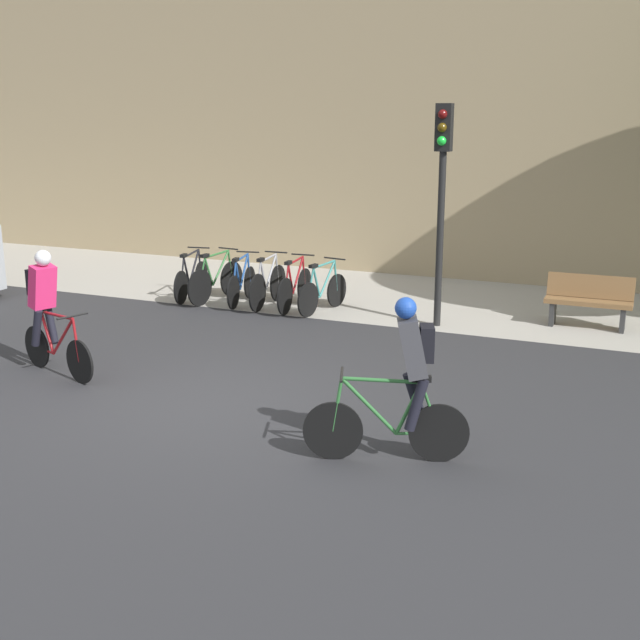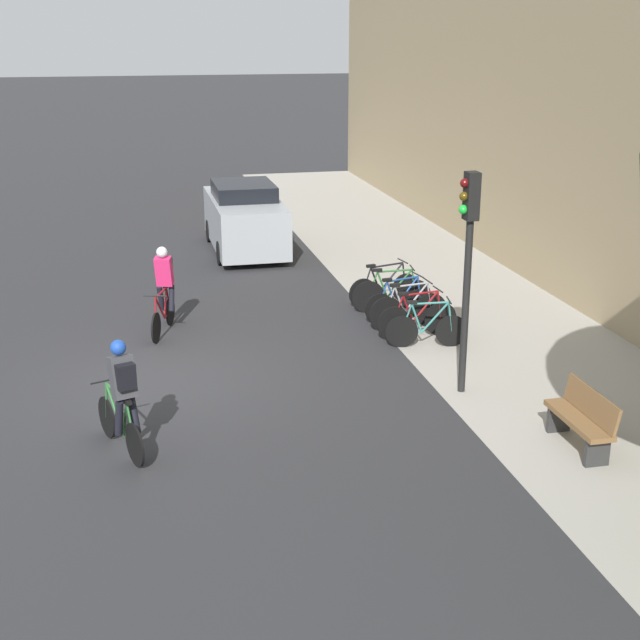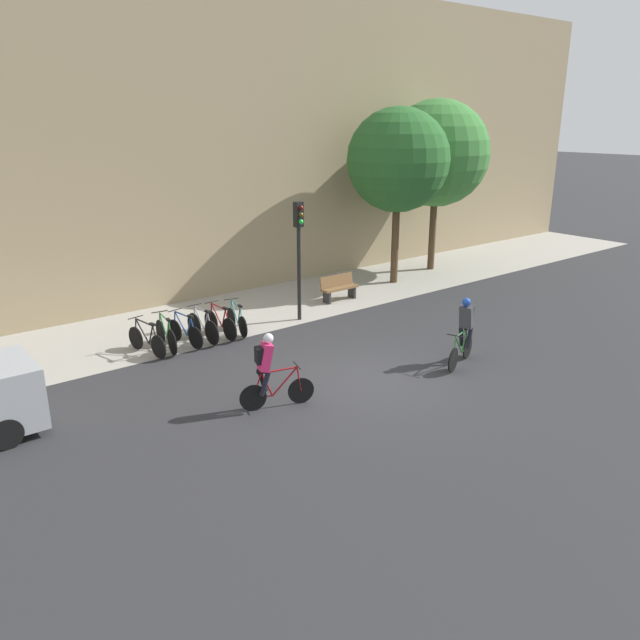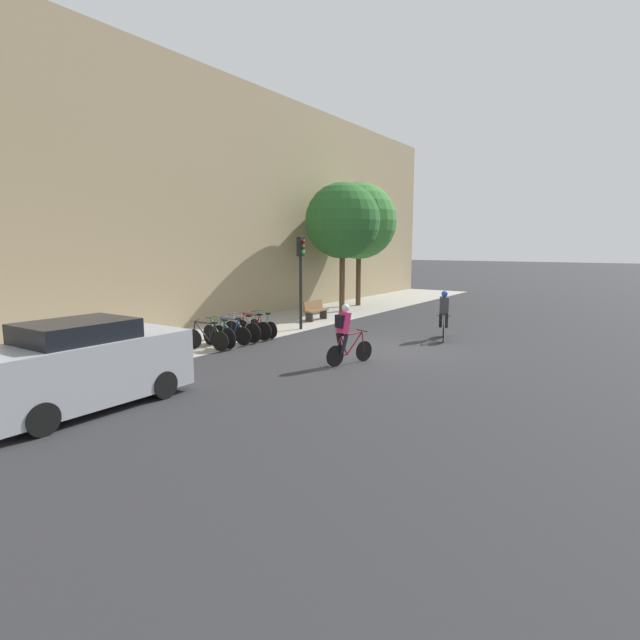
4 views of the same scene
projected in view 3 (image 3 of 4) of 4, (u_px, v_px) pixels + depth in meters
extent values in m
plane|color=#2B2B2D|center=(368.00, 380.00, 15.18)|extent=(200.00, 200.00, 0.00)
cube|color=#A39E93|center=(227.00, 315.00, 20.20)|extent=(44.00, 4.50, 0.01)
cube|color=#9E8966|center=(179.00, 141.00, 20.45)|extent=(44.00, 0.60, 10.69)
cylinder|color=black|center=(301.00, 391.00, 13.89)|extent=(0.58, 0.22, 0.60)
cylinder|color=black|center=(253.00, 398.00, 13.53)|extent=(0.58, 0.22, 0.60)
cylinder|color=maroon|center=(285.00, 381.00, 13.68)|extent=(0.58, 0.23, 0.62)
cylinder|color=maroon|center=(267.00, 385.00, 13.55)|extent=(0.28, 0.12, 0.58)
cylinder|color=maroon|center=(279.00, 370.00, 13.55)|extent=(0.79, 0.29, 0.07)
cylinder|color=maroon|center=(263.00, 397.00, 13.60)|extent=(0.43, 0.17, 0.05)
cylinder|color=maroon|center=(257.00, 386.00, 13.47)|extent=(0.23, 0.10, 0.56)
cylinder|color=maroon|center=(299.00, 379.00, 13.78)|extent=(0.13, 0.07, 0.59)
cylinder|color=black|center=(297.00, 365.00, 13.67)|extent=(0.17, 0.45, 0.03)
cube|color=black|center=(261.00, 372.00, 13.41)|extent=(0.21, 0.14, 0.06)
cube|color=#E52866|center=(265.00, 357.00, 13.34)|extent=(0.40, 0.40, 0.63)
sphere|color=silver|center=(268.00, 338.00, 13.24)|extent=(0.28, 0.28, 0.22)
cylinder|color=black|center=(265.00, 384.00, 13.40)|extent=(0.30, 0.19, 0.56)
cylinder|color=black|center=(262.00, 380.00, 13.60)|extent=(0.26, 0.18, 0.56)
cube|color=black|center=(259.00, 355.00, 13.28)|extent=(0.21, 0.29, 0.36)
cylinder|color=black|center=(453.00, 360.00, 15.60)|extent=(0.61, 0.25, 0.63)
cylinder|color=black|center=(467.00, 347.00, 16.49)|extent=(0.61, 0.25, 0.63)
cylinder|color=#2D6B33|center=(459.00, 345.00, 15.81)|extent=(0.58, 0.25, 0.62)
cylinder|color=#2D6B33|center=(464.00, 341.00, 16.15)|extent=(0.28, 0.13, 0.58)
cylinder|color=#2D6B33|center=(461.00, 333.00, 15.83)|extent=(0.78, 0.32, 0.07)
cylinder|color=#2D6B33|center=(465.00, 350.00, 16.32)|extent=(0.43, 0.18, 0.05)
cylinder|color=#2D6B33|center=(467.00, 338.00, 16.33)|extent=(0.23, 0.11, 0.56)
cylinder|color=#2D6B33|center=(454.00, 349.00, 15.54)|extent=(0.13, 0.08, 0.59)
cylinder|color=black|center=(456.00, 336.00, 15.48)|extent=(0.19, 0.44, 0.03)
cube|color=black|center=(467.00, 328.00, 16.15)|extent=(0.22, 0.14, 0.06)
cube|color=#3D3D42|center=(466.00, 317.00, 15.97)|extent=(0.41, 0.41, 0.63)
sphere|color=#1E47AD|center=(466.00, 302.00, 15.77)|extent=(0.28, 0.28, 0.22)
cylinder|color=black|center=(461.00, 337.00, 16.24)|extent=(0.30, 0.20, 0.56)
cylinder|color=black|center=(469.00, 338.00, 16.13)|extent=(0.26, 0.19, 0.56)
cube|color=black|center=(468.00, 313.00, 16.06)|extent=(0.22, 0.29, 0.36)
cylinder|color=black|center=(136.00, 338.00, 17.13)|extent=(0.15, 0.64, 0.65)
cylinder|color=black|center=(158.00, 347.00, 16.46)|extent=(0.15, 0.64, 0.65)
cylinder|color=black|center=(142.00, 331.00, 16.81)|extent=(0.14, 0.58, 0.62)
cylinder|color=black|center=(151.00, 335.00, 16.57)|extent=(0.09, 0.27, 0.58)
cylinder|color=black|center=(144.00, 322.00, 16.65)|extent=(0.18, 0.78, 0.07)
cylinder|color=black|center=(154.00, 345.00, 16.60)|extent=(0.11, 0.42, 0.05)
cylinder|color=black|center=(156.00, 336.00, 16.44)|extent=(0.07, 0.22, 0.56)
cylinder|color=black|center=(136.00, 328.00, 17.01)|extent=(0.06, 0.12, 0.59)
cylinder|color=black|center=(136.00, 317.00, 16.88)|extent=(0.46, 0.11, 0.03)
cube|color=black|center=(152.00, 324.00, 16.40)|extent=(0.11, 0.21, 0.06)
cylinder|color=black|center=(160.00, 332.00, 17.53)|extent=(0.12, 0.70, 0.70)
cylinder|color=black|center=(172.00, 343.00, 16.71)|extent=(0.12, 0.70, 0.70)
cylinder|color=#2D6B33|center=(164.00, 326.00, 17.16)|extent=(0.11, 0.56, 0.62)
cylinder|color=#2D6B33|center=(168.00, 330.00, 16.86)|extent=(0.07, 0.26, 0.58)
cylinder|color=#2D6B33|center=(164.00, 317.00, 16.98)|extent=(0.13, 0.75, 0.07)
cylinder|color=#2D6B33|center=(170.00, 341.00, 16.88)|extent=(0.08, 0.41, 0.05)
cylinder|color=#2D6B33|center=(170.00, 332.00, 16.70)|extent=(0.06, 0.21, 0.56)
cylinder|color=#2D6B33|center=(160.00, 323.00, 17.40)|extent=(0.05, 0.12, 0.58)
cylinder|color=black|center=(160.00, 312.00, 17.27)|extent=(0.46, 0.08, 0.03)
cube|color=black|center=(168.00, 320.00, 16.67)|extent=(0.10, 0.21, 0.06)
cylinder|color=black|center=(175.00, 330.00, 17.77)|extent=(0.14, 0.63, 0.63)
cylinder|color=black|center=(196.00, 338.00, 17.16)|extent=(0.14, 0.63, 0.63)
cylinder|color=#1E478C|center=(181.00, 323.00, 17.47)|extent=(0.13, 0.53, 0.62)
cylinder|color=#1E478C|center=(189.00, 327.00, 17.25)|extent=(0.08, 0.25, 0.58)
cylinder|color=#1E478C|center=(183.00, 315.00, 17.32)|extent=(0.16, 0.71, 0.07)
cylinder|color=#1E478C|center=(191.00, 337.00, 17.28)|extent=(0.10, 0.39, 0.05)
cylinder|color=#1E478C|center=(193.00, 328.00, 17.13)|extent=(0.07, 0.21, 0.56)
cylinder|color=#1E478C|center=(175.00, 321.00, 17.65)|extent=(0.06, 0.12, 0.58)
cylinder|color=black|center=(175.00, 310.00, 17.53)|extent=(0.46, 0.11, 0.03)
cube|color=black|center=(190.00, 316.00, 17.08)|extent=(0.11, 0.21, 0.06)
cylinder|color=black|center=(194.00, 325.00, 18.13)|extent=(0.07, 0.71, 0.71)
cylinder|color=black|center=(212.00, 333.00, 17.44)|extent=(0.07, 0.71, 0.71)
cylinder|color=#99999E|center=(199.00, 318.00, 17.81)|extent=(0.07, 0.53, 0.62)
cylinder|color=#99999E|center=(206.00, 322.00, 17.56)|extent=(0.05, 0.25, 0.58)
cylinder|color=#99999E|center=(201.00, 310.00, 17.64)|extent=(0.08, 0.71, 0.07)
cylinder|color=#99999E|center=(208.00, 332.00, 17.58)|extent=(0.05, 0.39, 0.05)
cylinder|color=#99999E|center=(210.00, 323.00, 17.42)|extent=(0.04, 0.20, 0.56)
cylinder|color=#99999E|center=(194.00, 316.00, 18.01)|extent=(0.04, 0.11, 0.58)
cylinder|color=black|center=(194.00, 305.00, 17.88)|extent=(0.46, 0.05, 0.03)
cube|color=black|center=(207.00, 311.00, 17.38)|extent=(0.09, 0.20, 0.06)
cylinder|color=black|center=(211.00, 321.00, 18.47)|extent=(0.07, 0.68, 0.68)
cylinder|color=black|center=(230.00, 329.00, 17.77)|extent=(0.07, 0.68, 0.68)
cylinder|color=maroon|center=(217.00, 315.00, 18.15)|extent=(0.07, 0.54, 0.62)
cylinder|color=maroon|center=(224.00, 318.00, 17.89)|extent=(0.05, 0.26, 0.58)
cylinder|color=maroon|center=(218.00, 306.00, 17.98)|extent=(0.08, 0.73, 0.07)
cylinder|color=maroon|center=(226.00, 328.00, 17.91)|extent=(0.06, 0.40, 0.05)
cylinder|color=maroon|center=(228.00, 320.00, 17.75)|extent=(0.04, 0.21, 0.56)
cylinder|color=maroon|center=(211.00, 312.00, 18.35)|extent=(0.04, 0.12, 0.58)
cylinder|color=black|center=(211.00, 302.00, 18.22)|extent=(0.46, 0.05, 0.03)
cube|color=black|center=(225.00, 308.00, 17.72)|extent=(0.09, 0.20, 0.06)
cylinder|color=black|center=(231.00, 318.00, 18.86)|extent=(0.14, 0.62, 0.63)
cylinder|color=black|center=(243.00, 327.00, 18.06)|extent=(0.14, 0.62, 0.63)
cylinder|color=teal|center=(235.00, 312.00, 18.50)|extent=(0.13, 0.53, 0.62)
cylinder|color=teal|center=(239.00, 316.00, 18.21)|extent=(0.08, 0.25, 0.58)
cylinder|color=teal|center=(236.00, 304.00, 18.33)|extent=(0.16, 0.71, 0.07)
cylinder|color=teal|center=(241.00, 325.00, 18.22)|extent=(0.10, 0.38, 0.05)
cylinder|color=teal|center=(242.00, 317.00, 18.05)|extent=(0.07, 0.21, 0.56)
cylinder|color=teal|center=(231.00, 309.00, 18.74)|extent=(0.06, 0.12, 0.58)
cylinder|color=black|center=(231.00, 299.00, 18.61)|extent=(0.46, 0.11, 0.03)
cube|color=black|center=(240.00, 306.00, 18.02)|extent=(0.11, 0.21, 0.06)
cylinder|color=black|center=(299.00, 262.00, 19.18)|extent=(0.12, 0.12, 3.70)
cube|color=black|center=(298.00, 214.00, 18.72)|extent=(0.26, 0.20, 0.76)
sphere|color=#590C0C|center=(301.00, 208.00, 18.56)|extent=(0.15, 0.15, 0.15)
sphere|color=#4C380A|center=(301.00, 215.00, 18.63)|extent=(0.15, 0.15, 0.15)
sphere|color=green|center=(301.00, 222.00, 18.69)|extent=(0.15, 0.15, 0.15)
cube|color=brown|center=(340.00, 288.00, 21.66)|extent=(1.42, 0.40, 0.08)
cube|color=brown|center=(336.00, 280.00, 21.72)|extent=(1.42, 0.12, 0.40)
cube|color=#2D2D2D|center=(327.00, 297.00, 21.39)|extent=(0.08, 0.36, 0.45)
cube|color=#2D2D2D|center=(352.00, 292.00, 22.06)|extent=(0.08, 0.36, 0.45)
cylinder|color=black|center=(6.00, 433.00, 12.00)|extent=(0.62, 0.20, 0.62)
cylinder|color=#4C3823|center=(395.00, 239.00, 23.70)|extent=(0.28, 0.28, 3.38)
sphere|color=#286028|center=(398.00, 160.00, 22.80)|extent=(3.79, 3.79, 3.79)
cylinder|color=#4C3823|center=(433.00, 229.00, 25.83)|extent=(0.28, 0.28, 3.36)
sphere|color=#3D7F38|center=(437.00, 153.00, 24.89)|extent=(4.21, 4.21, 4.21)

